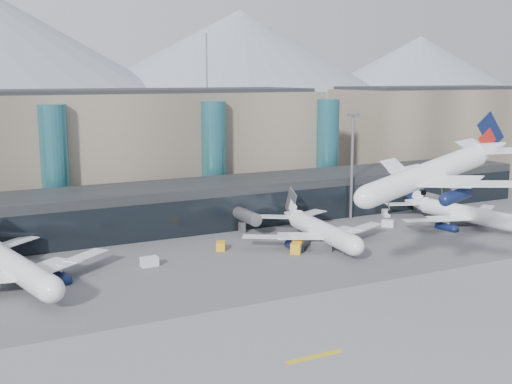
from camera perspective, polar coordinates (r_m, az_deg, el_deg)
ground at (r=104.36m, az=10.21°, el=-9.08°), size 900.00×900.00×0.00m
runway_strip at (r=93.68m, az=15.86°, el=-11.59°), size 400.00×40.00×0.04m
runway_markings at (r=93.67m, az=15.86°, el=-11.58°), size 128.00×1.00×0.02m
concourse at (r=151.37m, az=-3.03°, el=-0.93°), size 170.00×27.00×10.00m
terminal_main at (r=172.69m, az=-15.10°, el=3.63°), size 130.00×30.00×31.00m
terminal_east at (r=229.56m, az=15.73°, el=5.15°), size 70.00×30.00×31.00m
teal_towers at (r=159.90m, az=-10.36°, el=2.80°), size 116.40×19.40×46.00m
mountain_ridge at (r=464.45m, az=-17.92°, el=11.16°), size 910.00×400.00×110.00m
lightmast_mid at (r=156.28m, az=8.54°, el=2.83°), size 3.00×1.20×25.60m
hero_jet at (r=104.18m, az=16.06°, el=2.34°), size 30.77×31.95×10.28m
jet_parked_left at (r=114.86m, az=-20.98°, el=-5.46°), size 36.08×37.01×11.90m
jet_parked_mid at (r=134.24m, az=5.30°, el=-2.74°), size 34.32×33.84×11.09m
jet_parked_right at (r=157.55m, az=17.11°, el=-1.26°), size 33.16×33.24×10.78m
veh_a at (r=119.44m, az=-9.46°, el=-6.13°), size 3.17×1.86×1.75m
veh_b at (r=128.92m, az=-3.15°, el=-4.80°), size 2.85×3.33×1.64m
veh_c at (r=127.65m, az=5.83°, el=-4.89°), size 3.82×2.09×2.09m
veh_d at (r=162.52m, az=11.49°, el=-1.85°), size 2.48×3.17×1.60m
veh_g at (r=151.25m, az=11.65°, el=-2.75°), size 2.98×3.13×1.60m
veh_h at (r=127.14m, az=3.64°, el=-4.93°), size 3.90×4.13×2.06m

